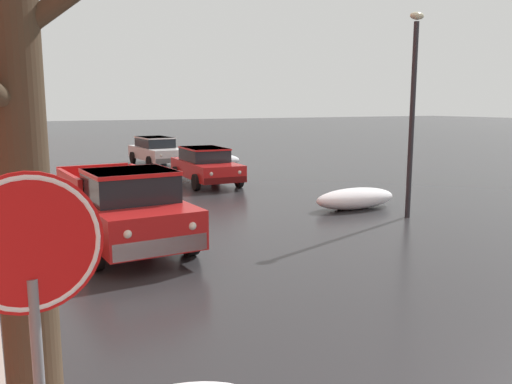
{
  "coord_description": "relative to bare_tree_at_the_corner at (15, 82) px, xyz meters",
  "views": [
    {
      "loc": [
        -5.07,
        -2.3,
        3.11
      ],
      "look_at": [
        -0.26,
        7.0,
        1.35
      ],
      "focal_mm": 37.01,
      "sensor_mm": 36.0,
      "label": 1
    }
  ],
  "objects": [
    {
      "name": "street_lamp_post",
      "position": [
        10.07,
        6.52,
        -0.18
      ],
      "size": [
        0.44,
        0.24,
        5.47
      ],
      "color": "#28282D",
      "rests_on": "ground"
    },
    {
      "name": "pickup_truck_red_approaching_near_lane",
      "position": [
        2.37,
        7.09,
        -2.39
      ],
      "size": [
        2.35,
        5.07,
        1.76
      ],
      "color": "red",
      "rests_on": "ground"
    },
    {
      "name": "snow_bank_mid_block_left",
      "position": [
        0.92,
        22.97,
        -3.02
      ],
      "size": [
        2.34,
        1.2,
        0.57
      ],
      "color": "white",
      "rests_on": "ground"
    },
    {
      "name": "snow_bank_near_corner_right",
      "position": [
        9.45,
        8.16,
        -2.96
      ],
      "size": [
        2.72,
        1.05,
        0.62
      ],
      "color": "white",
      "rests_on": "ground"
    },
    {
      "name": "sedan_red_parked_kerbside_close",
      "position": [
        7.41,
        14.8,
        -2.51
      ],
      "size": [
        2.02,
        4.25,
        1.42
      ],
      "color": "red",
      "rests_on": "ground"
    },
    {
      "name": "snow_bank_along_left_kerb",
      "position": [
        9.74,
        19.59,
        -2.93
      ],
      "size": [
        2.92,
        0.98,
        0.69
      ],
      "color": "white",
      "rests_on": "ground"
    },
    {
      "name": "bare_tree_at_the_corner",
      "position": [
        0.0,
        0.0,
        0.0
      ],
      "size": [
        3.26,
        3.1,
        6.31
      ],
      "color": "#423323",
      "rests_on": "ground"
    },
    {
      "name": "stop_sign_at_corner",
      "position": [
        -0.07,
        -1.38,
        -1.12
      ],
      "size": [
        0.76,
        0.07,
        2.77
      ],
      "color": "slate",
      "rests_on": "ground"
    },
    {
      "name": "sedan_white_parked_kerbside_mid",
      "position": [
        7.64,
        22.16,
        -2.51
      ],
      "size": [
        2.03,
        4.46,
        1.42
      ],
      "color": "silver",
      "rests_on": "ground"
    },
    {
      "name": "fire_hydrant",
      "position": [
        -0.18,
        4.46,
        -2.91
      ],
      "size": [
        0.42,
        0.22,
        0.71
      ],
      "color": "#B21E19",
      "rests_on": "ground"
    }
  ]
}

